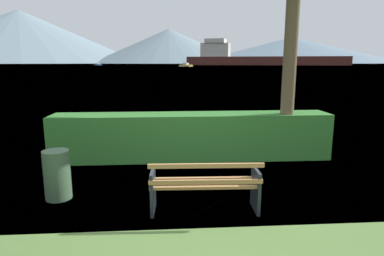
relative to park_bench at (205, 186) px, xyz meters
The scene contains 9 objects.
ground_plane 0.43m from the park_bench, 88.03° to the left, with size 1400.00×1400.00×0.00m, color #4C6B33.
water_surface 309.47m from the park_bench, 90.00° to the left, with size 620.00×620.00×0.00m, color slate.
park_bench is the anchor object (origin of this frame).
hedge_row 2.92m from the park_bench, 89.96° to the left, with size 6.61×0.85×1.10m, color #2D6B28.
trash_bin 2.55m from the park_bench, 164.52° to the left, with size 0.44×0.44×0.85m, color #385138.
cargo_ship_large 236.60m from the park_bench, 75.53° to the left, with size 110.45×48.26×18.42m.
fishing_boat_near 230.56m from the park_bench, 102.23° to the left, with size 6.76×8.69×1.48m.
sailboat_mid 159.06m from the park_bench, 87.20° to the left, with size 6.71×6.90×1.84m.
distant_hills 602.34m from the park_bench, 99.75° to the left, with size 878.34×419.50×89.70m.
Camera 1 is at (-0.53, -4.82, 2.31)m, focal length 30.54 mm.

